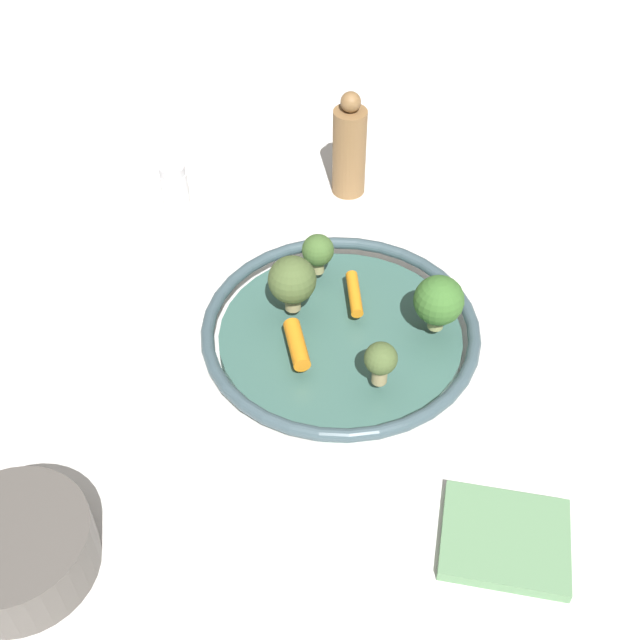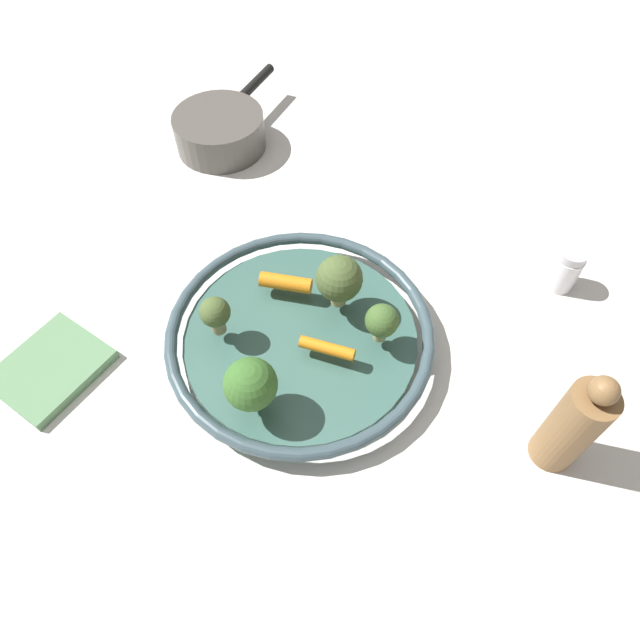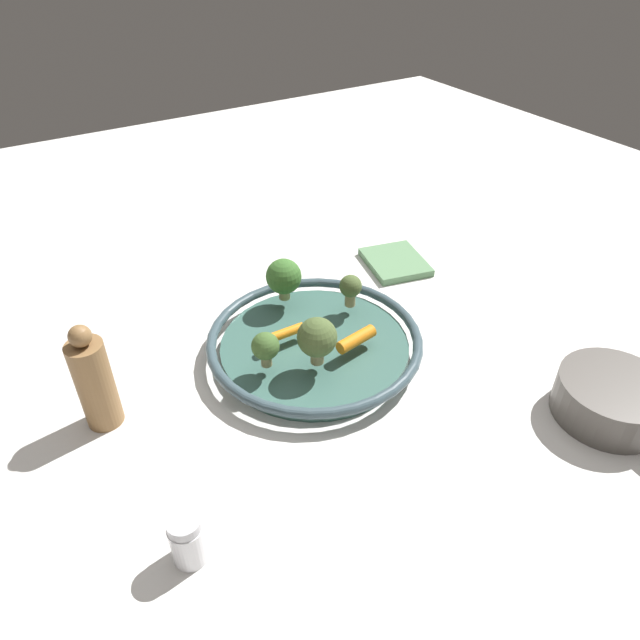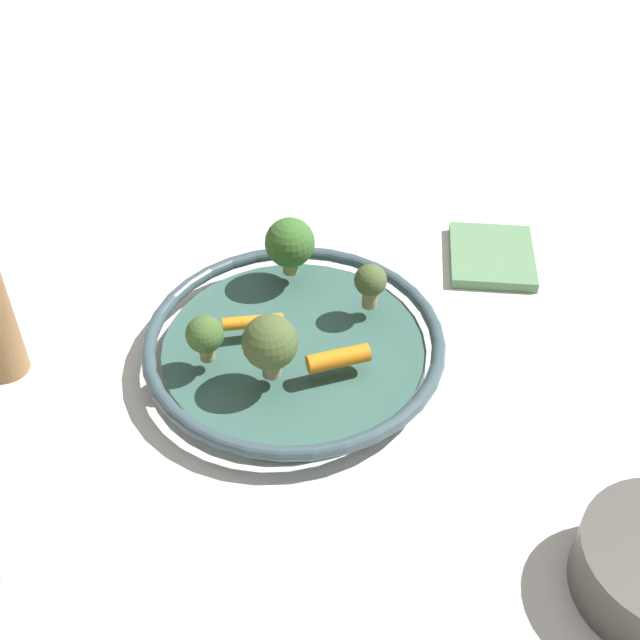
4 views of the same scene
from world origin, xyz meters
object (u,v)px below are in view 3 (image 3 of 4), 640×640
Objects in this scene: broccoli_floret_edge at (351,288)px; pepper_mill at (94,381)px; serving_bowl at (315,344)px; baby_carrot_center at (356,339)px; broccoli_floret_mid at (284,277)px; broccoli_floret_large at (317,338)px; saucepan at (612,399)px; baby_carrot_back at (284,333)px; broccoli_floret_small at (265,347)px; dish_towel at (395,262)px; salt_shaker at (188,539)px.

broccoli_floret_edge is 0.41m from pepper_mill.
baby_carrot_center is at bearing -52.08° from serving_bowl.
baby_carrot_center reaches higher than serving_bowl.
broccoli_floret_edge is (0.09, 0.04, 0.05)m from serving_bowl.
broccoli_floret_large reaches higher than broccoli_floret_mid.
saucepan is (0.24, -0.27, -0.02)m from baby_carrot_center.
pepper_mill is (-0.29, 0.09, -0.01)m from broccoli_floret_large.
broccoli_floret_large reaches higher than baby_carrot_back.
baby_carrot_back is 0.47m from saucepan.
broccoli_floret_mid is at bearing 77.11° from broccoli_floret_large.
broccoli_floret_mid reaches higher than broccoli_floret_edge.
baby_carrot_back is 0.93× the size of broccoli_floret_mid.
broccoli_floret_small is 0.44× the size of dish_towel.
broccoli_floret_mid is 0.28m from dish_towel.
broccoli_floret_small is at bearing -13.46° from pepper_mill.
baby_carrot_center reaches higher than dish_towel.
pepper_mill is (-0.22, 0.05, 0.00)m from broccoli_floret_small.
pepper_mill is at bearing 166.54° from broccoli_floret_small.
broccoli_floret_small is 0.82× the size of salt_shaker.
saucepan is at bearing -41.14° from broccoli_floret_large.
broccoli_floret_mid is 0.44× the size of pepper_mill.
serving_bowl is 0.43m from saucepan.
serving_bowl is at bearing 13.91° from broccoli_floret_small.
saucepan reaches higher than baby_carrot_back.
baby_carrot_back is 0.14m from broccoli_floret_edge.
broccoli_floret_large reaches higher than salt_shaker.
broccoli_floret_large is (0.01, -0.08, 0.04)m from baby_carrot_back.
broccoli_floret_edge is at bearing -42.07° from broccoli_floret_mid.
broccoli_floret_edge reaches higher than salt_shaker.
baby_carrot_back is at bearing 156.12° from serving_bowl.
serving_bowl is at bearing -5.38° from pepper_mill.
serving_bowl is at bearing 127.92° from baby_carrot_center.
salt_shaker is at bearing -152.99° from baby_carrot_center.
baby_carrot_back is 0.35m from dish_towel.
serving_bowl is 0.05m from baby_carrot_back.
dish_towel is (0.27, 0.04, -0.07)m from broccoli_floret_mid.
saucepan is (0.32, -0.35, -0.02)m from baby_carrot_back.
dish_towel is (-0.01, 0.48, -0.02)m from saucepan.
broccoli_floret_mid is at bearing 52.51° from broccoli_floret_small.
broccoli_floret_mid is 1.30× the size of broccoli_floret_edge.
broccoli_floret_small reaches higher than serving_bowl.
baby_carrot_back reaches higher than serving_bowl.
baby_carrot_back is 0.27× the size of saucepan.
broccoli_floret_mid reaches higher than baby_carrot_back.
pepper_mill is 0.70m from saucepan.
broccoli_floret_edge is (0.08, -0.07, -0.01)m from broccoli_floret_mid.
baby_carrot_back is 0.11m from broccoli_floret_mid.
broccoli_floret_small reaches higher than baby_carrot_back.
pepper_mill is at bearing 149.22° from saucepan.
serving_bowl is 4.97× the size of baby_carrot_back.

